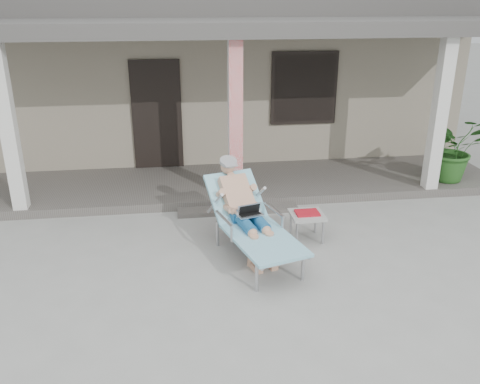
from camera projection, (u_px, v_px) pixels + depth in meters
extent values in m
plane|color=#9E9E99|center=(256.00, 267.00, 6.75)|extent=(60.00, 60.00, 0.00)
cube|color=gray|center=(213.00, 78.00, 12.20)|extent=(10.00, 5.00, 3.00)
cube|color=#474442|center=(211.00, 5.00, 11.60)|extent=(10.40, 5.40, 0.30)
cube|color=black|center=(157.00, 115.00, 9.81)|extent=(0.95, 0.06, 2.10)
cube|color=black|center=(304.00, 88.00, 10.01)|extent=(1.20, 0.06, 1.30)
cube|color=black|center=(304.00, 88.00, 10.01)|extent=(1.32, 0.05, 1.42)
cube|color=#605B56|center=(230.00, 184.00, 9.49)|extent=(10.00, 2.00, 0.15)
cube|color=silver|center=(9.00, 129.00, 7.77)|extent=(0.22, 0.22, 2.61)
cube|color=red|center=(235.00, 122.00, 8.20)|extent=(0.22, 0.22, 2.61)
cube|color=silver|center=(439.00, 116.00, 8.64)|extent=(0.22, 0.22, 2.61)
cube|color=#474442|center=(229.00, 27.00, 8.47)|extent=(10.00, 2.30, 0.24)
cube|color=#605B56|center=(238.00, 210.00, 8.44)|extent=(2.00, 0.30, 0.07)
cylinder|color=#B7B7BC|center=(257.00, 277.00, 6.14)|extent=(0.04, 0.04, 0.38)
cylinder|color=#B7B7BC|center=(303.00, 267.00, 6.38)|extent=(0.04, 0.04, 0.38)
cylinder|color=#B7B7BC|center=(217.00, 234.00, 7.26)|extent=(0.04, 0.04, 0.38)
cylinder|color=#B7B7BC|center=(258.00, 226.00, 7.50)|extent=(0.04, 0.04, 0.38)
cube|color=#B7B7BC|center=(263.00, 241.00, 6.59)|extent=(0.96, 1.39, 0.03)
cube|color=#94CEE4|center=(263.00, 239.00, 6.58)|extent=(1.07, 1.45, 0.04)
cube|color=#B7B7BC|center=(236.00, 199.00, 7.29)|extent=(0.78, 0.75, 0.51)
cube|color=#94CEE4|center=(236.00, 197.00, 7.27)|extent=(0.90, 0.85, 0.58)
cylinder|color=#98989B|center=(228.00, 161.00, 7.36)|extent=(0.31, 0.31, 0.13)
cube|color=silver|center=(249.00, 214.00, 6.90)|extent=(0.40, 0.33, 0.24)
cube|color=#A9AAA5|center=(307.00, 215.00, 7.39)|extent=(0.49, 0.49, 0.04)
cylinder|color=#B7B7BC|center=(297.00, 234.00, 7.26)|extent=(0.03, 0.03, 0.37)
cylinder|color=#B7B7BC|center=(323.00, 232.00, 7.31)|extent=(0.03, 0.03, 0.37)
cylinder|color=#B7B7BC|center=(291.00, 223.00, 7.62)|extent=(0.03, 0.03, 0.37)
cylinder|color=#B7B7BC|center=(316.00, 221.00, 7.67)|extent=(0.03, 0.03, 0.37)
cube|color=red|center=(307.00, 213.00, 7.38)|extent=(0.34, 0.26, 0.03)
cube|color=black|center=(305.00, 210.00, 7.50)|extent=(0.34, 0.02, 0.03)
imported|color=#26591E|center=(453.00, 148.00, 9.29)|extent=(1.17, 1.04, 1.21)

